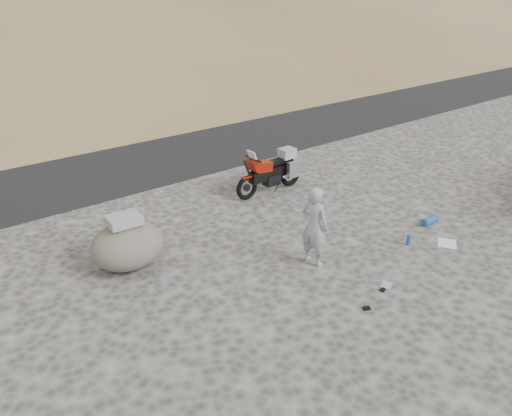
{
  "coord_description": "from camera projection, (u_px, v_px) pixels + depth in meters",
  "views": [
    {
      "loc": [
        -6.95,
        -6.48,
        5.49
      ],
      "look_at": [
        -1.15,
        1.07,
        1.0
      ],
      "focal_mm": 35.0,
      "sensor_mm": 36.0,
      "label": 1
    }
  ],
  "objects": [
    {
      "name": "man",
      "position": [
        313.0,
        262.0,
        10.46
      ],
      "size": [
        0.52,
        0.69,
        1.71
      ],
      "primitive_type": "imported",
      "rotation": [
        0.0,
        0.0,
        1.76
      ],
      "color": "#98989E",
      "rests_on": "ground"
    },
    {
      "name": "motorcycle",
      "position": [
        273.0,
        172.0,
        13.65
      ],
      "size": [
        2.27,
        0.69,
        1.35
      ],
      "rotation": [
        0.0,
        0.0,
        0.03
      ],
      "color": "black",
      "rests_on": "ground"
    },
    {
      "name": "boulder",
      "position": [
        127.0,
        245.0,
        10.12
      ],
      "size": [
        1.78,
        1.63,
        1.15
      ],
      "rotation": [
        0.0,
        0.0,
        -0.27
      ],
      "color": "#57524B",
      "rests_on": "ground"
    },
    {
      "name": "gear_blue_mat",
      "position": [
        430.0,
        220.0,
        12.02
      ],
      "size": [
        0.48,
        0.2,
        0.19
      ],
      "primitive_type": "cylinder",
      "rotation": [
        0.0,
        1.57,
        -0.02
      ],
      "color": "#1A50A0",
      "rests_on": "ground"
    },
    {
      "name": "ground",
      "position": [
        328.0,
        253.0,
        10.82
      ],
      "size": [
        140.0,
        140.0,
        0.0
      ],
      "primitive_type": "plane",
      "color": "#3C3A38",
      "rests_on": "ground"
    },
    {
      "name": "gear_glove_b",
      "position": [
        383.0,
        290.0,
        9.52
      ],
      "size": [
        0.13,
        0.11,
        0.04
      ],
      "primitive_type": "cube",
      "rotation": [
        0.0,
        0.0,
        0.23
      ],
      "color": "black",
      "rests_on": "ground"
    },
    {
      "name": "gear_white_cloth",
      "position": [
        447.0,
        243.0,
        11.18
      ],
      "size": [
        0.6,
        0.58,
        0.02
      ],
      "primitive_type": "cube",
      "rotation": [
        0.0,
        0.0,
        0.6
      ],
      "color": "white",
      "rests_on": "ground"
    },
    {
      "name": "gear_blue_cloth",
      "position": [
        386.0,
        285.0,
        9.7
      ],
      "size": [
        0.32,
        0.28,
        0.01
      ],
      "primitive_type": "cube",
      "rotation": [
        0.0,
        0.0,
        0.38
      ],
      "color": "#7E9FC3",
      "rests_on": "ground"
    },
    {
      "name": "road",
      "position": [
        143.0,
        148.0,
        17.28
      ],
      "size": [
        120.0,
        7.0,
        0.05
      ],
      "primitive_type": "cube",
      "color": "black",
      "rests_on": "ground"
    },
    {
      "name": "gear_bottle",
      "position": [
        409.0,
        240.0,
        11.09
      ],
      "size": [
        0.12,
        0.12,
        0.25
      ],
      "primitive_type": "cylinder",
      "rotation": [
        0.0,
        0.0,
        0.41
      ],
      "color": "#1A50A0",
      "rests_on": "ground"
    },
    {
      "name": "gear_glove_a",
      "position": [
        367.0,
        308.0,
        9.0
      ],
      "size": [
        0.15,
        0.13,
        0.04
      ],
      "primitive_type": "cube",
      "rotation": [
        0.0,
        0.0,
        -0.36
      ],
      "color": "black",
      "rests_on": "ground"
    }
  ]
}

